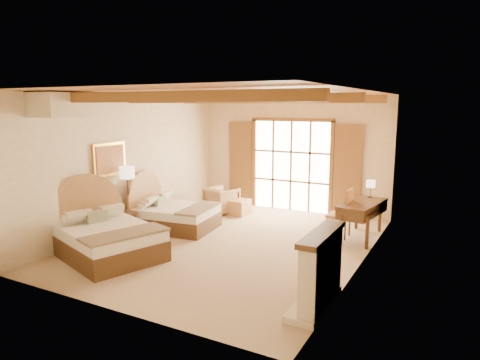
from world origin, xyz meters
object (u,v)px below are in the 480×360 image
Objects in this scene: bed_near at (103,236)px; desk at (362,219)px; nightstand at (122,224)px; bed_far at (171,213)px; armchair at (222,200)px.

bed_near is 5.55m from desk.
bed_near is 1.32m from nightstand.
desk is at bearing 33.78° from nightstand.
bed_far reaches higher than armchair.
armchair is at bearing 104.82° from bed_near.
bed_far is at bearing 109.42° from bed_near.
bed_far is 4.46m from desk.
bed_near is 2.22m from bed_far.
desk is (4.23, 3.58, 0.03)m from bed_near.
desk is at bearing 59.29° from bed_near.
bed_far reaches higher than desk.
nightstand is (-0.59, -1.06, -0.09)m from bed_far.
bed_near is 1.57× the size of desk.
bed_far reaches higher than nightstand.
armchair is at bearing -178.67° from desk.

